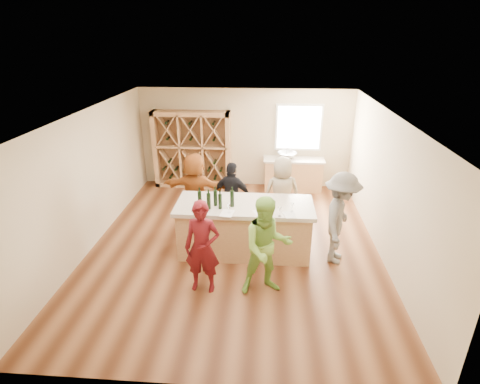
# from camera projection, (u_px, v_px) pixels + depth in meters

# --- Properties ---
(floor) EXTENTS (6.00, 7.00, 0.10)m
(floor) POSITION_uv_depth(u_px,v_px,m) (235.00, 247.00, 8.06)
(floor) COLOR brown
(floor) RESTS_ON ground
(ceiling) EXTENTS (6.00, 7.00, 0.10)m
(ceiling) POSITION_uv_depth(u_px,v_px,m) (234.00, 112.00, 6.91)
(ceiling) COLOR white
(ceiling) RESTS_ON ground
(wall_back) EXTENTS (6.00, 0.10, 2.80)m
(wall_back) POSITION_uv_depth(u_px,v_px,m) (245.00, 138.00, 10.73)
(wall_back) COLOR #CBB893
(wall_back) RESTS_ON ground
(wall_front) EXTENTS (6.00, 0.10, 2.80)m
(wall_front) POSITION_uv_depth(u_px,v_px,m) (207.00, 302.00, 4.23)
(wall_front) COLOR #CBB893
(wall_front) RESTS_ON ground
(wall_left) EXTENTS (0.10, 7.00, 2.80)m
(wall_left) POSITION_uv_depth(u_px,v_px,m) (87.00, 180.00, 7.69)
(wall_left) COLOR #CBB893
(wall_left) RESTS_ON ground
(wall_right) EXTENTS (0.10, 7.00, 2.80)m
(wall_right) POSITION_uv_depth(u_px,v_px,m) (390.00, 189.00, 7.28)
(wall_right) COLOR #CBB893
(wall_right) RESTS_ON ground
(window_frame) EXTENTS (1.30, 0.06, 1.30)m
(window_frame) POSITION_uv_depth(u_px,v_px,m) (299.00, 128.00, 10.42)
(window_frame) COLOR white
(window_frame) RESTS_ON wall_back
(window_pane) EXTENTS (1.18, 0.01, 1.18)m
(window_pane) POSITION_uv_depth(u_px,v_px,m) (299.00, 128.00, 10.39)
(window_pane) COLOR white
(window_pane) RESTS_ON wall_back
(wine_rack) EXTENTS (2.20, 0.45, 2.20)m
(wine_rack) POSITION_uv_depth(u_px,v_px,m) (192.00, 150.00, 10.70)
(wine_rack) COLOR tan
(wine_rack) RESTS_ON floor
(back_counter_base) EXTENTS (1.60, 0.58, 0.86)m
(back_counter_base) POSITION_uv_depth(u_px,v_px,m) (293.00, 175.00, 10.70)
(back_counter_base) COLOR tan
(back_counter_base) RESTS_ON floor
(back_counter_top) EXTENTS (1.70, 0.62, 0.06)m
(back_counter_top) POSITION_uv_depth(u_px,v_px,m) (294.00, 160.00, 10.52)
(back_counter_top) COLOR #BFB09D
(back_counter_top) RESTS_ON back_counter_base
(sink) EXTENTS (0.54, 0.54, 0.19)m
(sink) POSITION_uv_depth(u_px,v_px,m) (287.00, 155.00, 10.49)
(sink) COLOR silver
(sink) RESTS_ON back_counter_top
(faucet) EXTENTS (0.02, 0.02, 0.30)m
(faucet) POSITION_uv_depth(u_px,v_px,m) (287.00, 152.00, 10.63)
(faucet) COLOR silver
(faucet) RESTS_ON back_counter_top
(tasting_counter_base) EXTENTS (2.60, 1.00, 1.00)m
(tasting_counter_base) POSITION_uv_depth(u_px,v_px,m) (245.00, 230.00, 7.62)
(tasting_counter_base) COLOR tan
(tasting_counter_base) RESTS_ON floor
(tasting_counter_top) EXTENTS (2.72, 1.12, 0.08)m
(tasting_counter_top) POSITION_uv_depth(u_px,v_px,m) (245.00, 206.00, 7.41)
(tasting_counter_top) COLOR #BFB09D
(tasting_counter_top) RESTS_ON tasting_counter_base
(wine_bottle_a) EXTENTS (0.10, 0.10, 0.32)m
(wine_bottle_a) POSITION_uv_depth(u_px,v_px,m) (200.00, 199.00, 7.23)
(wine_bottle_a) COLOR black
(wine_bottle_a) RESTS_ON tasting_counter_top
(wine_bottle_b) EXTENTS (0.10, 0.10, 0.32)m
(wine_bottle_b) POSITION_uv_depth(u_px,v_px,m) (209.00, 201.00, 7.12)
(wine_bottle_b) COLOR black
(wine_bottle_b) RESTS_ON tasting_counter_top
(wine_bottle_c) EXTENTS (0.08, 0.08, 0.32)m
(wine_bottle_c) POSITION_uv_depth(u_px,v_px,m) (215.00, 198.00, 7.26)
(wine_bottle_c) COLOR black
(wine_bottle_c) RESTS_ON tasting_counter_top
(wine_bottle_d) EXTENTS (0.10, 0.10, 0.30)m
(wine_bottle_d) POSITION_uv_depth(u_px,v_px,m) (220.00, 201.00, 7.14)
(wine_bottle_d) COLOR black
(wine_bottle_d) RESTS_ON tasting_counter_top
(wine_bottle_e) EXTENTS (0.10, 0.10, 0.33)m
(wine_bottle_e) POSITION_uv_depth(u_px,v_px,m) (232.00, 199.00, 7.22)
(wine_bottle_e) COLOR black
(wine_bottle_e) RESTS_ON tasting_counter_top
(wine_glass_a) EXTENTS (0.09, 0.09, 0.19)m
(wine_glass_a) POSITION_uv_depth(u_px,v_px,m) (229.00, 208.00, 6.99)
(wine_glass_a) COLOR white
(wine_glass_a) RESTS_ON tasting_counter_top
(wine_glass_c) EXTENTS (0.09, 0.09, 0.18)m
(wine_glass_c) POSITION_uv_depth(u_px,v_px,m) (280.00, 212.00, 6.86)
(wine_glass_c) COLOR white
(wine_glass_c) RESTS_ON tasting_counter_top
(wine_glass_d) EXTENTS (0.09, 0.09, 0.18)m
(wine_glass_d) POSITION_uv_depth(u_px,v_px,m) (270.00, 204.00, 7.19)
(wine_glass_d) COLOR white
(wine_glass_d) RESTS_ON tasting_counter_top
(wine_glass_e) EXTENTS (0.08, 0.08, 0.17)m
(wine_glass_e) POSITION_uv_depth(u_px,v_px,m) (292.00, 208.00, 7.04)
(wine_glass_e) COLOR white
(wine_glass_e) RESTS_ON tasting_counter_top
(tasting_menu_a) EXTENTS (0.28, 0.35, 0.00)m
(tasting_menu_a) POSITION_uv_depth(u_px,v_px,m) (227.00, 213.00, 7.01)
(tasting_menu_a) COLOR white
(tasting_menu_a) RESTS_ON tasting_counter_top
(tasting_menu_b) EXTENTS (0.30, 0.33, 0.00)m
(tasting_menu_b) POSITION_uv_depth(u_px,v_px,m) (259.00, 213.00, 7.03)
(tasting_menu_b) COLOR white
(tasting_menu_b) RESTS_ON tasting_counter_top
(tasting_menu_c) EXTENTS (0.27, 0.33, 0.00)m
(tasting_menu_c) POSITION_uv_depth(u_px,v_px,m) (289.00, 215.00, 6.95)
(tasting_menu_c) COLOR white
(tasting_menu_c) RESTS_ON tasting_counter_top
(person_near_left) EXTENTS (0.65, 0.49, 1.69)m
(person_near_left) POSITION_uv_depth(u_px,v_px,m) (202.00, 247.00, 6.35)
(person_near_left) COLOR #590F14
(person_near_left) RESTS_ON floor
(person_near_right) EXTENTS (0.96, 0.67, 1.79)m
(person_near_right) POSITION_uv_depth(u_px,v_px,m) (267.00, 247.00, 6.28)
(person_near_right) COLOR #8CC64C
(person_near_right) RESTS_ON floor
(person_server) EXTENTS (0.89, 1.31, 1.85)m
(person_server) POSITION_uv_depth(u_px,v_px,m) (340.00, 219.00, 7.14)
(person_server) COLOR slate
(person_server) RESTS_ON floor
(person_far_mid) EXTENTS (1.03, 0.71, 1.60)m
(person_far_mid) POSITION_uv_depth(u_px,v_px,m) (232.00, 197.00, 8.41)
(person_far_mid) COLOR black
(person_far_mid) RESTS_ON floor
(person_far_right) EXTENTS (0.94, 0.72, 1.71)m
(person_far_right) POSITION_uv_depth(u_px,v_px,m) (282.00, 194.00, 8.42)
(person_far_right) COLOR gray
(person_far_right) RESTS_ON floor
(person_far_left) EXTENTS (1.68, 0.77, 1.75)m
(person_far_left) POSITION_uv_depth(u_px,v_px,m) (195.00, 190.00, 8.58)
(person_far_left) COLOR #994C19
(person_far_left) RESTS_ON floor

